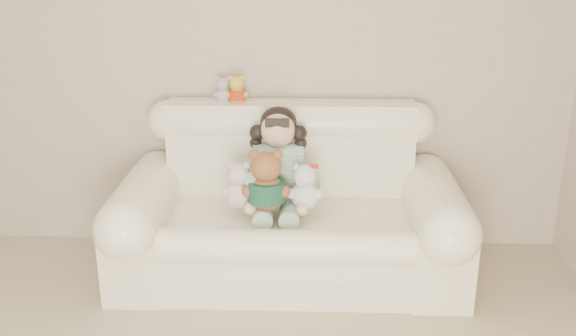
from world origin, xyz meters
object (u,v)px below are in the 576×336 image
at_px(brown_teddy, 266,175).
at_px(white_cat, 305,182).
at_px(cream_teddy, 239,181).
at_px(seated_child, 278,159).
at_px(sofa, 289,199).

height_order(brown_teddy, white_cat, brown_teddy).
relative_size(white_cat, cream_teddy, 1.00).
bearing_deg(seated_child, sofa, -53.44).
bearing_deg(brown_teddy, cream_teddy, 170.66).
bearing_deg(white_cat, seated_child, 151.74).
relative_size(seated_child, brown_teddy, 1.47).
relative_size(sofa, seated_child, 3.25).
bearing_deg(sofa, brown_teddy, -131.71).
bearing_deg(brown_teddy, white_cat, 13.58).
height_order(sofa, cream_teddy, sofa).
distance_m(seated_child, cream_teddy, 0.29).
bearing_deg(sofa, white_cat, -46.53).
xyz_separation_m(sofa, brown_teddy, (-0.12, -0.14, 0.20)).
relative_size(sofa, cream_teddy, 6.23).
distance_m(sofa, cream_teddy, 0.34).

